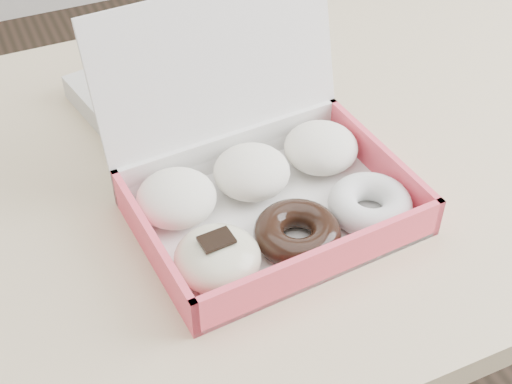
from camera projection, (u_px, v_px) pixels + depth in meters
name	position (u px, v px, depth m)	size (l,w,h in m)	color
table	(340.00, 169.00, 1.07)	(1.20, 0.80, 0.75)	#CEB787
donut_box	(263.00, 187.00, 0.86)	(0.34, 0.31, 0.23)	white
newspapers	(159.00, 90.00, 1.05)	(0.22, 0.18, 0.04)	white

